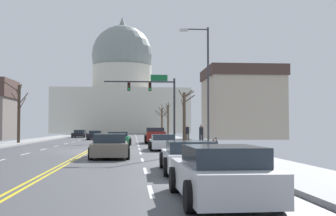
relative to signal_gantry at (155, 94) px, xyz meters
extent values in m
cube|color=#49494E|center=(-5.46, -17.26, -5.37)|extent=(14.00, 180.00, 0.06)
cube|color=yellow|center=(-5.58, -17.26, -5.33)|extent=(0.10, 176.40, 0.00)
cube|color=yellow|center=(-5.34, -17.26, -5.33)|extent=(0.10, 176.40, 0.00)
cube|color=silver|center=(-1.96, -36.16, -5.33)|extent=(0.12, 2.20, 0.00)
cube|color=silver|center=(-1.96, -30.96, -5.33)|extent=(0.12, 2.20, 0.00)
cube|color=silver|center=(-1.96, -25.76, -5.33)|extent=(0.12, 2.20, 0.00)
cube|color=silver|center=(-1.96, -20.56, -5.33)|extent=(0.12, 2.20, 0.00)
cube|color=silver|center=(-1.96, -15.36, -5.33)|extent=(0.12, 2.20, 0.00)
cube|color=silver|center=(-1.96, -10.16, -5.33)|extent=(0.12, 2.20, 0.00)
cube|color=silver|center=(-1.96, -4.96, -5.33)|extent=(0.12, 2.20, 0.00)
cube|color=silver|center=(-1.96, 0.24, -5.33)|extent=(0.12, 2.20, 0.00)
cube|color=silver|center=(-1.96, 5.44, -5.33)|extent=(0.12, 2.20, 0.00)
cube|color=silver|center=(-1.96, 10.64, -5.33)|extent=(0.12, 2.20, 0.00)
cube|color=silver|center=(-1.96, 15.84, -5.33)|extent=(0.12, 2.20, 0.00)
cube|color=silver|center=(-1.96, 21.04, -5.33)|extent=(0.12, 2.20, 0.00)
cube|color=silver|center=(-1.96, 26.24, -5.33)|extent=(0.12, 2.20, 0.00)
cube|color=silver|center=(-1.96, 31.44, -5.33)|extent=(0.12, 2.20, 0.00)
cube|color=silver|center=(-1.96, 36.64, -5.33)|extent=(0.12, 2.20, 0.00)
cube|color=silver|center=(-1.96, 41.84, -5.33)|extent=(0.12, 2.20, 0.00)
cube|color=silver|center=(-1.96, 47.04, -5.33)|extent=(0.12, 2.20, 0.00)
cube|color=silver|center=(-8.96, -20.56, -5.33)|extent=(0.12, 2.20, 0.00)
cube|color=silver|center=(-8.96, -15.36, -5.33)|extent=(0.12, 2.20, 0.00)
cube|color=silver|center=(-8.96, -10.16, -5.33)|extent=(0.12, 2.20, 0.00)
cube|color=silver|center=(-8.96, -4.96, -5.33)|extent=(0.12, 2.20, 0.00)
cube|color=silver|center=(-8.96, 0.24, -5.33)|extent=(0.12, 2.20, 0.00)
cube|color=silver|center=(-8.96, 5.44, -5.33)|extent=(0.12, 2.20, 0.00)
cube|color=silver|center=(-8.96, 10.64, -5.33)|extent=(0.12, 2.20, 0.00)
cube|color=silver|center=(-8.96, 15.84, -5.33)|extent=(0.12, 2.20, 0.00)
cube|color=silver|center=(-8.96, 21.04, -5.33)|extent=(0.12, 2.20, 0.00)
cube|color=silver|center=(-8.96, 26.24, -5.33)|extent=(0.12, 2.20, 0.00)
cube|color=silver|center=(-8.96, 31.44, -5.33)|extent=(0.12, 2.20, 0.00)
cube|color=silver|center=(-8.96, 36.64, -5.33)|extent=(0.12, 2.20, 0.00)
cube|color=silver|center=(-8.96, 41.84, -5.33)|extent=(0.12, 2.20, 0.00)
cube|color=silver|center=(-8.96, 47.04, -5.33)|extent=(0.12, 2.20, 0.00)
cube|color=#999999|center=(3.04, -17.26, -5.27)|extent=(3.00, 180.00, 0.14)
cylinder|color=#28282D|center=(2.14, 0.01, -1.74)|extent=(0.22, 0.22, 6.92)
cylinder|color=#28282D|center=(-1.76, 0.01, 1.33)|extent=(7.80, 0.16, 0.16)
cube|color=black|center=(-0.59, 0.01, 0.77)|extent=(0.32, 0.28, 0.92)
sphere|color=#330504|center=(-0.59, -0.15, 1.05)|extent=(0.22, 0.22, 0.22)
sphere|color=#332B05|center=(-0.59, -0.15, 0.77)|extent=(0.22, 0.22, 0.22)
sphere|color=#19CC47|center=(-0.59, -0.15, 0.49)|extent=(0.22, 0.22, 0.22)
cube|color=black|center=(-2.93, 0.01, 0.77)|extent=(0.32, 0.28, 0.92)
sphere|color=#330504|center=(-2.93, -0.15, 1.05)|extent=(0.22, 0.22, 0.22)
sphere|color=#332B05|center=(-2.93, -0.15, 0.77)|extent=(0.22, 0.22, 0.22)
sphere|color=#19CC47|center=(-2.93, -0.15, 0.49)|extent=(0.22, 0.22, 0.22)
cube|color=#146033|center=(0.43, 0.03, 1.78)|extent=(1.90, 0.06, 0.70)
cylinder|color=#333338|center=(2.74, -18.17, -0.98)|extent=(0.14, 0.14, 8.43)
cylinder|color=#333338|center=(1.90, -18.17, 3.09)|extent=(1.69, 0.09, 0.09)
cube|color=#B2B2AD|center=(1.05, -18.17, 3.02)|extent=(0.56, 0.24, 0.16)
cube|color=beige|center=(-5.46, 65.41, 0.28)|extent=(34.11, 19.64, 11.23)
cylinder|color=beige|center=(-5.46, 65.41, 9.11)|extent=(15.56, 15.56, 6.43)
sphere|color=gray|center=(-5.46, 65.41, 15.13)|extent=(16.05, 16.05, 16.05)
cone|color=gray|center=(-5.46, 65.41, 24.36)|extent=(1.80, 1.80, 2.40)
cube|color=maroon|center=(-0.16, -3.97, -4.75)|extent=(1.96, 5.40, 0.74)
cube|color=#1E2833|center=(-0.16, -3.22, -4.08)|extent=(1.78, 1.84, 0.60)
cube|color=maroon|center=(-0.18, -6.61, -4.26)|extent=(1.78, 0.11, 0.22)
cylinder|color=black|center=(-1.12, -2.35, -4.94)|extent=(0.28, 0.80, 0.80)
cylinder|color=black|center=(0.81, -2.36, -4.94)|extent=(0.28, 0.80, 0.80)
cylinder|color=black|center=(-1.14, -5.58, -4.94)|extent=(0.28, 0.80, 0.80)
cylinder|color=black|center=(0.79, -5.59, -4.94)|extent=(0.28, 0.80, 0.80)
cube|color=#1E7247|center=(-3.68, -9.70, -4.84)|extent=(2.02, 4.63, 0.66)
cube|color=#232D38|center=(-3.69, -9.94, -4.31)|extent=(1.72, 2.09, 0.40)
cylinder|color=black|center=(-4.58, -8.26, -5.02)|extent=(0.24, 0.65, 0.64)
cylinder|color=black|center=(-2.70, -8.32, -5.02)|extent=(0.24, 0.65, 0.64)
cylinder|color=black|center=(-4.67, -11.09, -5.02)|extent=(0.24, 0.65, 0.64)
cylinder|color=black|center=(-2.79, -11.15, -5.02)|extent=(0.24, 0.65, 0.64)
cube|color=silver|center=(-0.31, -16.78, -4.90)|extent=(1.77, 4.46, 0.56)
cube|color=#232D38|center=(-0.31, -16.99, -4.42)|extent=(1.55, 2.22, 0.40)
cylinder|color=black|center=(-1.19, -15.41, -5.02)|extent=(0.23, 0.64, 0.64)
cylinder|color=black|center=(0.54, -15.40, -5.02)|extent=(0.23, 0.64, 0.64)
cylinder|color=black|center=(-1.17, -18.17, -5.02)|extent=(0.23, 0.64, 0.64)
cylinder|color=black|center=(0.57, -18.16, -5.02)|extent=(0.23, 0.64, 0.64)
cube|color=#6B6056|center=(-3.66, -24.14, -4.85)|extent=(1.99, 4.64, 0.65)
cube|color=#232D38|center=(-3.66, -24.33, -4.29)|extent=(1.69, 2.29, 0.47)
cylinder|color=black|center=(-4.63, -22.74, -5.02)|extent=(0.24, 0.65, 0.64)
cylinder|color=black|center=(-2.78, -22.69, -5.02)|extent=(0.24, 0.65, 0.64)
cylinder|color=black|center=(-4.54, -25.59, -5.02)|extent=(0.24, 0.65, 0.64)
cylinder|color=black|center=(-2.69, -25.53, -5.02)|extent=(0.24, 0.65, 0.64)
cube|color=silver|center=(-0.35, -31.51, -4.89)|extent=(1.89, 4.65, 0.57)
cube|color=#232D38|center=(-0.36, -31.80, -4.40)|extent=(1.63, 2.14, 0.41)
cylinder|color=black|center=(-1.24, -30.06, -5.02)|extent=(0.23, 0.64, 0.64)
cylinder|color=black|center=(0.58, -30.09, -5.02)|extent=(0.23, 0.64, 0.64)
cylinder|color=black|center=(-1.29, -32.92, -5.02)|extent=(0.23, 0.64, 0.64)
cylinder|color=black|center=(0.53, -32.95, -5.02)|extent=(0.23, 0.64, 0.64)
cube|color=silver|center=(-0.47, -37.65, -4.85)|extent=(1.82, 4.31, 0.66)
cube|color=#232D38|center=(-0.46, -38.02, -4.31)|extent=(1.57, 2.10, 0.42)
cylinder|color=black|center=(-1.37, -36.35, -5.02)|extent=(0.23, 0.64, 0.64)
cylinder|color=black|center=(0.37, -36.31, -5.02)|extent=(0.23, 0.64, 0.64)
cylinder|color=black|center=(-1.31, -39.00, -5.02)|extent=(0.23, 0.64, 0.64)
cylinder|color=black|center=(0.42, -38.96, -5.02)|extent=(0.23, 0.64, 0.64)
cube|color=black|center=(-7.31, 8.25, -4.88)|extent=(1.79, 4.47, 0.59)
cube|color=#232D38|center=(-7.31, 8.50, -4.39)|extent=(1.54, 2.15, 0.39)
cylinder|color=black|center=(-6.43, 6.89, -5.02)|extent=(0.23, 0.64, 0.64)
cylinder|color=black|center=(-8.14, 6.86, -5.02)|extent=(0.23, 0.64, 0.64)
cylinder|color=black|center=(-6.48, 9.64, -5.02)|extent=(0.23, 0.64, 0.64)
cylinder|color=black|center=(-8.19, 9.61, -5.02)|extent=(0.23, 0.64, 0.64)
cube|color=black|center=(-10.66, 19.16, -4.90)|extent=(1.90, 4.52, 0.56)
cube|color=#232D38|center=(-10.65, 19.46, -4.39)|extent=(1.62, 1.98, 0.45)
cylinder|color=black|center=(-9.79, 17.75, -5.02)|extent=(0.23, 0.64, 0.64)
cylinder|color=black|center=(-11.59, 17.79, -5.02)|extent=(0.23, 0.64, 0.64)
cylinder|color=black|center=(-9.73, 20.52, -5.02)|extent=(0.23, 0.64, 0.64)
cylinder|color=black|center=(-11.53, 20.57, -5.02)|extent=(0.23, 0.64, 0.64)
cube|color=#B2A38E|center=(12.45, 10.09, -1.20)|extent=(9.69, 9.48, 8.26)
cube|color=#47332D|center=(12.45, 10.09, 3.65)|extent=(10.08, 9.86, 1.45)
cylinder|color=#4C3D2D|center=(2.59, -5.52, -2.75)|extent=(0.31, 0.31, 4.89)
cylinder|color=#4C3D2D|center=(2.30, -5.70, -0.56)|extent=(0.68, 0.47, 1.00)
cylinder|color=#4C3D2D|center=(3.16, -5.06, -0.89)|extent=(1.26, 1.04, 0.90)
cylinder|color=#4C3D2D|center=(3.00, -5.48, -0.39)|extent=(0.89, 0.20, 0.76)
cylinder|color=#4C3D2D|center=(2.36, -6.23, -1.61)|extent=(0.54, 1.47, 1.13)
cylinder|color=#4C3D2D|center=(3.11, -5.34, -0.47)|extent=(1.12, 0.46, 0.75)
cylinder|color=#423328|center=(-13.30, -5.70, -2.44)|extent=(0.29, 0.29, 5.51)
cylinder|color=#423328|center=(-13.42, -6.56, -1.06)|extent=(0.31, 1.75, 0.99)
cylinder|color=#423328|center=(-13.36, -5.27, -1.19)|extent=(0.26, 0.98, 1.38)
cylinder|color=#423328|center=(-12.96, -5.84, -1.52)|extent=(0.76, 0.37, 1.22)
cylinder|color=#423328|center=(-14.04, -6.00, 0.18)|extent=(1.57, 0.69, 1.17)
cylinder|color=#423328|center=(-13.30, -6.19, -0.50)|extent=(0.13, 1.03, 0.72)
cylinder|color=#423328|center=(-13.30, -5.28, -0.06)|extent=(0.13, 0.93, 1.06)
cylinder|color=#423328|center=(-13.01, -5.20, -0.97)|extent=(0.67, 1.10, 1.18)
cylinder|color=#4C3D2D|center=(2.66, 28.57, -2.75)|extent=(0.31, 0.31, 4.90)
cylinder|color=#4C3D2D|center=(3.18, 28.68, -1.41)|extent=(1.11, 0.33, 1.33)
cylinder|color=#4C3D2D|center=(3.12, 29.18, -1.61)|extent=(1.00, 1.32, 1.03)
cylinder|color=#4C3D2D|center=(2.05, 28.38, -1.18)|extent=(1.32, 0.49, 0.82)
cylinder|color=#4C3D2D|center=(2.09, 28.31, -1.60)|extent=(1.22, 0.60, 0.77)
cylinder|color=#4C3D2D|center=(2.33, 28.07, -0.74)|extent=(0.77, 1.09, 1.34)
cylinder|color=brown|center=(2.40, 11.86, -2.94)|extent=(0.26, 0.26, 4.51)
cylinder|color=brown|center=(1.94, 11.77, -1.86)|extent=(1.01, 0.25, 1.42)
cylinder|color=brown|center=(2.30, 12.18, -0.87)|extent=(0.33, 0.75, 0.99)
cylinder|color=brown|center=(1.89, 11.52, -1.29)|extent=(1.10, 0.76, 1.51)
cylinder|color=brown|center=(2.47, 12.19, -0.67)|extent=(0.22, 0.74, 0.95)
cylinder|color=brown|center=(2.24, 11.41, -1.32)|extent=(0.45, 0.99, 0.74)
cylinder|color=brown|center=(2.58, 12.47, -0.91)|extent=(0.43, 1.27, 0.92)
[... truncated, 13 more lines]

